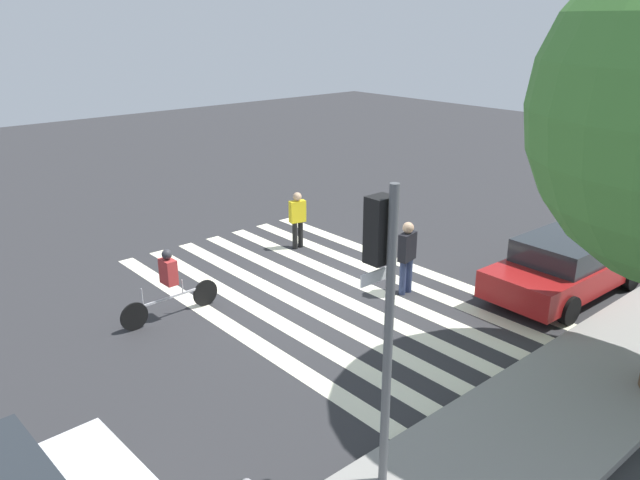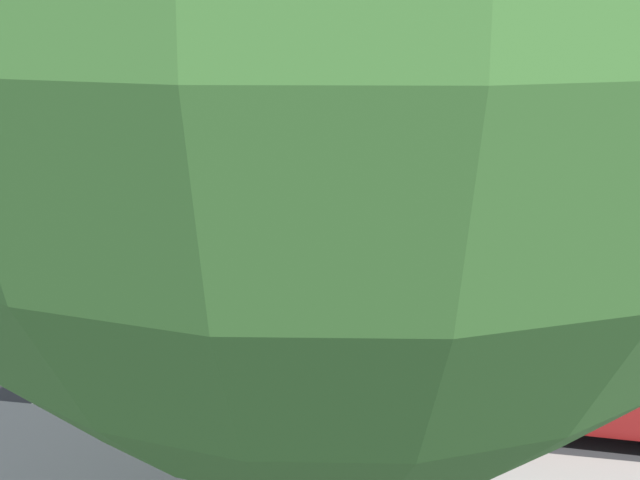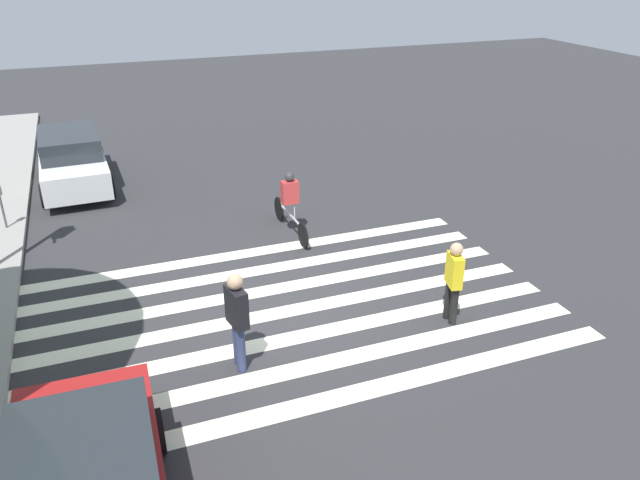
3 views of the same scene
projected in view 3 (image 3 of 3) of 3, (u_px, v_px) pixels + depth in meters
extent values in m
plane|color=#2D2D30|center=(292.00, 310.00, 12.11)|extent=(60.00, 60.00, 0.00)
cube|color=#F2EDCC|center=(347.00, 395.00, 9.82)|extent=(0.41, 10.00, 0.01)
cube|color=#F2EDCC|center=(326.00, 363.00, 10.58)|extent=(0.41, 10.00, 0.01)
cube|color=#F2EDCC|center=(308.00, 335.00, 11.35)|extent=(0.41, 10.00, 0.01)
cube|color=#F2EDCC|center=(292.00, 310.00, 12.11)|extent=(0.41, 10.00, 0.01)
cube|color=#F2EDCC|center=(279.00, 288.00, 12.87)|extent=(0.41, 10.00, 0.01)
cube|color=#F2EDCC|center=(266.00, 269.00, 13.63)|extent=(0.41, 10.00, 0.01)
cube|color=#F2EDCC|center=(255.00, 252.00, 14.39)|extent=(0.41, 10.00, 0.01)
cylinder|color=#515456|center=(4.00, 214.00, 15.15)|extent=(0.06, 0.06, 1.00)
cylinder|color=navy|center=(241.00, 349.00, 10.24)|extent=(0.16, 0.16, 0.84)
cylinder|color=navy|center=(238.00, 342.00, 10.42)|extent=(0.16, 0.16, 0.84)
cube|color=black|center=(237.00, 307.00, 10.01)|extent=(0.52, 0.31, 0.66)
sphere|color=tan|center=(235.00, 282.00, 9.81)|extent=(0.26, 0.26, 0.26)
cylinder|color=black|center=(454.00, 305.00, 11.54)|extent=(0.14, 0.14, 0.77)
cylinder|color=black|center=(448.00, 300.00, 11.71)|extent=(0.14, 0.14, 0.77)
cube|color=yellow|center=(454.00, 270.00, 11.33)|extent=(0.48, 0.30, 0.61)
sphere|color=tan|center=(457.00, 249.00, 11.15)|extent=(0.24, 0.24, 0.24)
cylinder|color=black|center=(279.00, 209.00, 15.93)|extent=(0.62, 0.06, 0.62)
cylinder|color=black|center=(303.00, 235.00, 14.49)|extent=(0.62, 0.06, 0.62)
cube|color=#B2B2B7|center=(290.00, 215.00, 15.14)|extent=(1.47, 0.08, 0.04)
cylinder|color=#B2B2B7|center=(295.00, 214.00, 14.81)|extent=(0.03, 0.03, 0.32)
cylinder|color=#B2B2B7|center=(281.00, 198.00, 15.59)|extent=(0.03, 0.03, 0.40)
cube|color=#B73333|center=(290.00, 192.00, 14.88)|extent=(0.25, 0.41, 0.55)
sphere|color=#333338|center=(289.00, 177.00, 14.71)|extent=(0.22, 0.22, 0.22)
cube|color=#23282D|center=(79.00, 479.00, 6.82)|extent=(2.53, 1.73, 0.53)
cylinder|color=black|center=(17.00, 464.00, 8.11)|extent=(0.64, 0.22, 0.64)
cylinder|color=black|center=(156.00, 432.00, 8.64)|extent=(0.64, 0.22, 0.64)
cube|color=silver|center=(73.00, 165.00, 18.07)|extent=(4.60, 1.89, 0.74)
cube|color=#23282D|center=(69.00, 143.00, 17.78)|extent=(2.55, 1.68, 0.60)
cylinder|color=black|center=(43.00, 165.00, 19.08)|extent=(0.65, 0.22, 0.64)
cylinder|color=black|center=(101.00, 158.00, 19.67)|extent=(0.65, 0.22, 0.64)
cylinder|color=black|center=(44.00, 196.00, 16.73)|extent=(0.65, 0.22, 0.64)
cylinder|color=black|center=(110.00, 187.00, 17.33)|extent=(0.65, 0.22, 0.64)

